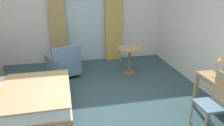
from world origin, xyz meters
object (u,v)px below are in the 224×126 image
bed (14,102)px  desk_chair (216,100)px  armchair_by_window (64,64)px  round_cafe_table (130,55)px  desk_lamp (219,63)px

bed → desk_chair: (3.36, -1.13, 0.28)m
armchair_by_window → round_cafe_table: bearing=-4.8°
armchair_by_window → round_cafe_table: size_ratio=1.34×
desk_lamp → round_cafe_table: 2.48m
desk_lamp → armchair_by_window: bearing=138.3°
bed → armchair_by_window: bearing=60.6°
armchair_by_window → desk_lamp: bearing=-41.7°
desk_chair → armchair_by_window: 3.68m
armchair_by_window → bed: bearing=-119.4°
desk_lamp → armchair_by_window: 3.66m
round_cafe_table → armchair_by_window: bearing=175.2°
desk_chair → round_cafe_table: size_ratio=1.37×
round_cafe_table → desk_lamp: bearing=-67.6°
desk_chair → bed: bearing=161.4°
bed → desk_lamp: desk_lamp is taller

